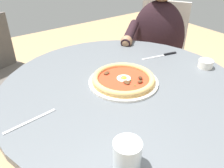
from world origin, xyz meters
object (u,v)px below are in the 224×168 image
at_px(steak_knife, 165,55).
at_px(cafe_chair_spare_near, 1,70).
at_px(diner_person, 154,64).
at_px(ramekin_capers, 206,64).
at_px(water_glass, 127,156).
at_px(cafe_chair_diner, 159,52).
at_px(pizza_on_plate, 123,80).
at_px(dining_table, 122,113).
at_px(fork_utensil, 31,121).

xyz_separation_m(steak_knife, cafe_chair_spare_near, (-0.77, -0.69, -0.22)).
bearing_deg(diner_person, cafe_chair_spare_near, -116.59).
bearing_deg(diner_person, ramekin_capers, -21.03).
distance_m(water_glass, cafe_chair_diner, 1.31).
bearing_deg(water_glass, diner_person, 130.56).
relative_size(pizza_on_plate, steak_knife, 1.44).
relative_size(pizza_on_plate, cafe_chair_diner, 0.33).
height_order(dining_table, pizza_on_plate, pizza_on_plate).
bearing_deg(dining_table, ramekin_capers, 75.65).
xyz_separation_m(diner_person, cafe_chair_diner, (-0.08, 0.12, 0.04)).
bearing_deg(ramekin_capers, fork_utensil, -97.10).
bearing_deg(steak_knife, cafe_chair_diner, 135.23).
distance_m(water_glass, diner_person, 1.18).
height_order(ramekin_capers, cafe_chair_diner, cafe_chair_diner).
bearing_deg(cafe_chair_spare_near, fork_utensil, -4.58).
xyz_separation_m(ramekin_capers, cafe_chair_spare_near, (-0.99, -0.75, -0.23)).
bearing_deg(fork_utensil, diner_person, 111.91).
bearing_deg(pizza_on_plate, ramekin_capers, 74.12).
height_order(steak_knife, cafe_chair_spare_near, cafe_chair_spare_near).
bearing_deg(water_glass, fork_utensil, -155.55).
relative_size(steak_knife, fork_utensil, 1.10).
bearing_deg(dining_table, steak_knife, 105.89).
bearing_deg(steak_knife, pizza_on_plate, -74.98).
relative_size(diner_person, cafe_chair_spare_near, 1.30).
distance_m(water_glass, ramekin_capers, 0.71).
xyz_separation_m(pizza_on_plate, fork_utensil, (0.01, -0.41, -0.02)).
xyz_separation_m(dining_table, water_glass, (0.34, -0.25, 0.19)).
height_order(dining_table, cafe_chair_diner, cafe_chair_diner).
xyz_separation_m(dining_table, cafe_chair_diner, (-0.48, 0.74, -0.06)).
bearing_deg(diner_person, dining_table, -56.78).
bearing_deg(dining_table, water_glass, -36.47).
relative_size(dining_table, diner_person, 0.93).
bearing_deg(water_glass, dining_table, 143.53).
bearing_deg(pizza_on_plate, fork_utensil, -88.04).
relative_size(fork_utensil, cafe_chair_spare_near, 0.22).
xyz_separation_m(water_glass, fork_utensil, (-0.33, -0.15, -0.04)).
bearing_deg(cafe_chair_spare_near, cafe_chair_diner, 69.65).
height_order(pizza_on_plate, water_glass, water_glass).
relative_size(dining_table, steak_knife, 5.03).
distance_m(fork_utensil, diner_person, 1.13).
xyz_separation_m(steak_knife, fork_utensil, (0.11, -0.77, -0.00)).
bearing_deg(ramekin_capers, diner_person, 158.97).
relative_size(dining_table, ramekin_capers, 15.07).
bearing_deg(cafe_chair_spare_near, diner_person, 63.41).
height_order(dining_table, water_glass, water_glass).
xyz_separation_m(fork_utensil, cafe_chair_spare_near, (-0.88, 0.07, -0.21)).
bearing_deg(cafe_chair_diner, steak_knife, -44.77).
height_order(fork_utensil, cafe_chair_diner, cafe_chair_diner).
bearing_deg(cafe_chair_spare_near, pizza_on_plate, 21.42).
relative_size(pizza_on_plate, ramekin_capers, 4.32).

